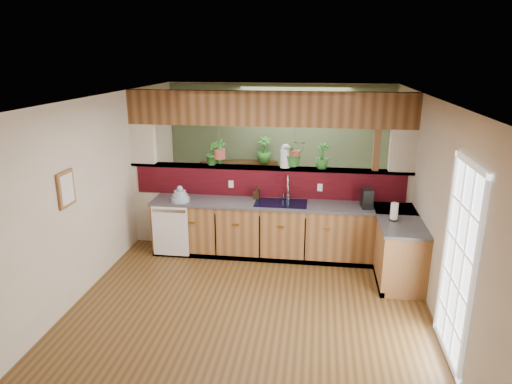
# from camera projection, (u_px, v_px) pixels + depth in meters

# --- Properties ---
(ground) EXTENTS (4.60, 7.00, 0.01)m
(ground) POSITION_uv_depth(u_px,v_px,m) (257.00, 283.00, 6.54)
(ground) COLOR brown
(ground) RESTS_ON ground
(ceiling) EXTENTS (4.60, 7.00, 0.01)m
(ceiling) POSITION_uv_depth(u_px,v_px,m) (257.00, 99.00, 5.79)
(ceiling) COLOR brown
(ceiling) RESTS_ON ground
(wall_back) EXTENTS (4.60, 0.02, 2.60)m
(wall_back) POSITION_uv_depth(u_px,v_px,m) (279.00, 147.00, 9.49)
(wall_back) COLOR beige
(wall_back) RESTS_ON ground
(wall_front) EXTENTS (4.60, 0.02, 2.60)m
(wall_front) POSITION_uv_depth(u_px,v_px,m) (182.00, 362.00, 2.85)
(wall_front) COLOR beige
(wall_front) RESTS_ON ground
(wall_left) EXTENTS (0.02, 7.00, 2.60)m
(wall_left) POSITION_uv_depth(u_px,v_px,m) (97.00, 190.00, 6.47)
(wall_left) COLOR beige
(wall_left) RESTS_ON ground
(wall_right) EXTENTS (0.02, 7.00, 2.60)m
(wall_right) POSITION_uv_depth(u_px,v_px,m) (434.00, 204.00, 5.87)
(wall_right) COLOR beige
(wall_right) RESTS_ON ground
(pass_through_partition) EXTENTS (4.60, 0.21, 2.60)m
(pass_through_partition) POSITION_uv_depth(u_px,v_px,m) (270.00, 179.00, 7.47)
(pass_through_partition) COLOR beige
(pass_through_partition) RESTS_ON ground
(pass_through_ledge) EXTENTS (4.60, 0.21, 0.04)m
(pass_through_ledge) POSITION_uv_depth(u_px,v_px,m) (268.00, 168.00, 7.43)
(pass_through_ledge) COLOR brown
(pass_through_ledge) RESTS_ON ground
(header_beam) EXTENTS (4.60, 0.15, 0.55)m
(header_beam) POSITION_uv_depth(u_px,v_px,m) (269.00, 109.00, 7.15)
(header_beam) COLOR brown
(header_beam) RESTS_ON ground
(sage_backwall) EXTENTS (4.55, 0.02, 2.55)m
(sage_backwall) POSITION_uv_depth(u_px,v_px,m) (279.00, 147.00, 9.47)
(sage_backwall) COLOR #4C5E40
(sage_backwall) RESTS_ON ground
(countertop) EXTENTS (4.14, 1.52, 0.90)m
(countertop) POSITION_uv_depth(u_px,v_px,m) (317.00, 234.00, 7.13)
(countertop) COLOR brown
(countertop) RESTS_ON ground
(dishwasher) EXTENTS (0.58, 0.03, 0.82)m
(dishwasher) POSITION_uv_depth(u_px,v_px,m) (170.00, 231.00, 7.23)
(dishwasher) COLOR white
(dishwasher) RESTS_ON ground
(navy_sink) EXTENTS (0.82, 0.50, 0.18)m
(navy_sink) POSITION_uv_depth(u_px,v_px,m) (281.00, 208.00, 7.20)
(navy_sink) COLOR black
(navy_sink) RESTS_ON countertop
(french_door) EXTENTS (0.06, 1.02, 2.16)m
(french_door) POSITION_uv_depth(u_px,v_px,m) (457.00, 266.00, 4.71)
(french_door) COLOR white
(french_door) RESTS_ON ground
(framed_print) EXTENTS (0.04, 0.35, 0.45)m
(framed_print) POSITION_uv_depth(u_px,v_px,m) (66.00, 189.00, 5.63)
(framed_print) COLOR brown
(framed_print) RESTS_ON wall_left
(faucet) EXTENTS (0.19, 0.19, 0.42)m
(faucet) POSITION_uv_depth(u_px,v_px,m) (288.00, 187.00, 7.25)
(faucet) COLOR #B7B7B2
(faucet) RESTS_ON countertop
(dish_stack) EXTENTS (0.30, 0.30, 0.26)m
(dish_stack) POSITION_uv_depth(u_px,v_px,m) (180.00, 196.00, 7.24)
(dish_stack) COLOR #8EA0B7
(dish_stack) RESTS_ON countertop
(soap_dispenser) EXTENTS (0.10, 0.10, 0.21)m
(soap_dispenser) POSITION_uv_depth(u_px,v_px,m) (256.00, 192.00, 7.36)
(soap_dispenser) COLOR #352413
(soap_dispenser) RESTS_ON countertop
(coffee_maker) EXTENTS (0.16, 0.26, 0.29)m
(coffee_maker) POSITION_uv_depth(u_px,v_px,m) (367.00, 199.00, 6.93)
(coffee_maker) COLOR black
(coffee_maker) RESTS_ON countertop
(paper_towel) EXTENTS (0.13, 0.13, 0.27)m
(paper_towel) POSITION_uv_depth(u_px,v_px,m) (394.00, 212.00, 6.40)
(paper_towel) COLOR black
(paper_towel) RESTS_ON countertop
(glass_jar) EXTENTS (0.17, 0.17, 0.38)m
(glass_jar) POSITION_uv_depth(u_px,v_px,m) (286.00, 156.00, 7.33)
(glass_jar) COLOR silver
(glass_jar) RESTS_ON pass_through_ledge
(ledge_plant_left) EXTENTS (0.26, 0.23, 0.40)m
(ledge_plant_left) POSITION_uv_depth(u_px,v_px,m) (213.00, 153.00, 7.48)
(ledge_plant_left) COLOR #276523
(ledge_plant_left) RESTS_ON pass_through_ledge
(ledge_plant_right) EXTENTS (0.30, 0.30, 0.41)m
(ledge_plant_right) POSITION_uv_depth(u_px,v_px,m) (322.00, 156.00, 7.25)
(ledge_plant_right) COLOR #276523
(ledge_plant_right) RESTS_ON pass_through_ledge
(hanging_plant_a) EXTENTS (0.24, 0.19, 0.55)m
(hanging_plant_a) POSITION_uv_depth(u_px,v_px,m) (219.00, 144.00, 7.42)
(hanging_plant_a) COLOR brown
(hanging_plant_a) RESTS_ON header_beam
(hanging_plant_b) EXTENTS (0.45, 0.42, 0.55)m
(hanging_plant_b) POSITION_uv_depth(u_px,v_px,m) (295.00, 142.00, 7.24)
(hanging_plant_b) COLOR brown
(hanging_plant_b) RESTS_ON header_beam
(shelving_console) EXTENTS (1.60, 0.96, 1.04)m
(shelving_console) POSITION_uv_depth(u_px,v_px,m) (239.00, 185.00, 9.59)
(shelving_console) COLOR black
(shelving_console) RESTS_ON ground
(shelf_plant_a) EXTENTS (0.21, 0.15, 0.39)m
(shelf_plant_a) POSITION_uv_depth(u_px,v_px,m) (219.00, 151.00, 9.43)
(shelf_plant_a) COLOR #276523
(shelf_plant_a) RESTS_ON shelving_console
(shelf_plant_b) EXTENTS (0.31, 0.31, 0.53)m
(shelf_plant_b) POSITION_uv_depth(u_px,v_px,m) (264.00, 150.00, 9.29)
(shelf_plant_b) COLOR #276523
(shelf_plant_b) RESTS_ON shelving_console
(floor_plant) EXTENTS (0.83, 0.75, 0.82)m
(floor_plant) POSITION_uv_depth(u_px,v_px,m) (312.00, 199.00, 8.97)
(floor_plant) COLOR #276523
(floor_plant) RESTS_ON ground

